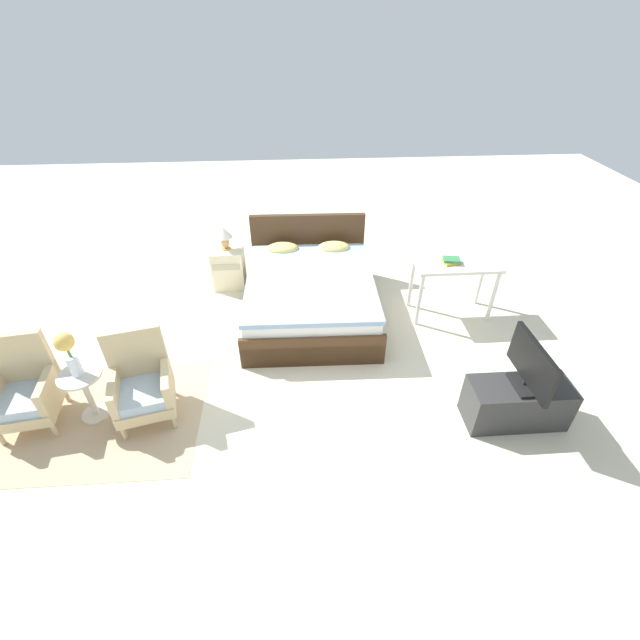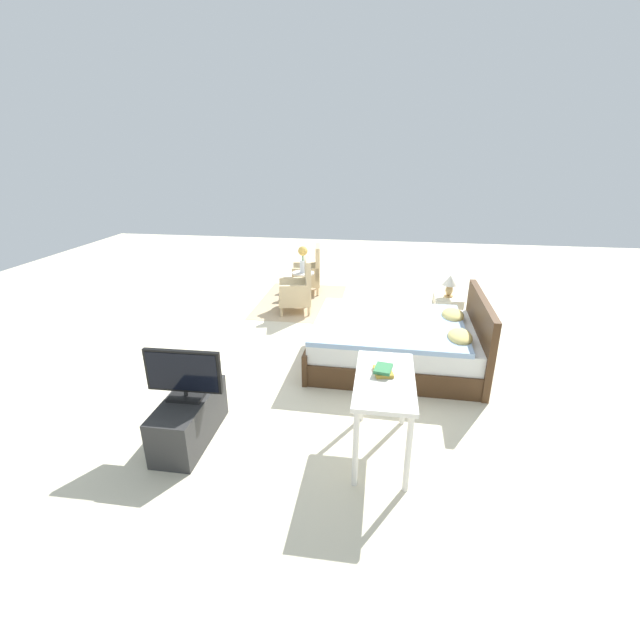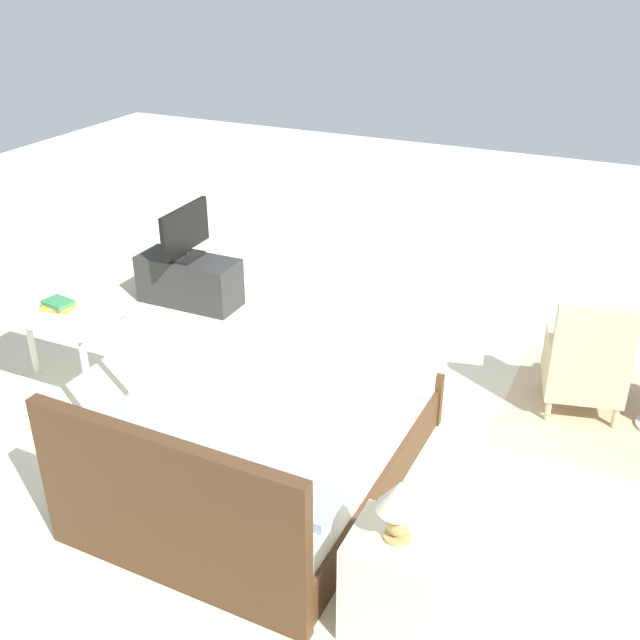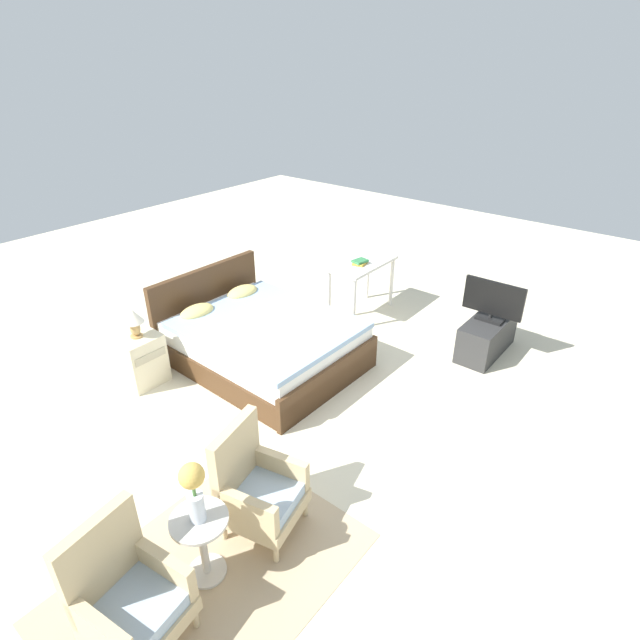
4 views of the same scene
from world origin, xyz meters
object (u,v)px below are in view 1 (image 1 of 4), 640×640
Objects in this scene: armchair_by_window_left at (25,390)px; vanity_desk at (455,270)px; tv_stand at (516,403)px; tv_flatscreen at (531,366)px; flower_vase at (68,350)px; book_stack at (451,261)px; armchair_by_window_right at (142,384)px; nightstand at (229,267)px; side_table at (86,390)px; bed at (310,292)px; table_lamp at (224,235)px.

armchair_by_window_left is 0.88× the size of vanity_desk.
tv_flatscreen is at bearing 1.14° from tv_stand.
flower_vase reaches higher than book_stack.
armchair_by_window_right is 0.71m from flower_vase.
vanity_desk is at bearing -17.37° from nightstand.
side_table is 0.95× the size of nightstand.
bed reaches higher than tv_flatscreen.
tv_stand is (3.61, -0.35, -0.15)m from armchair_by_window_right.
table_lamp is 4.10m from tv_flatscreen.
book_stack is (1.73, -0.20, 0.51)m from bed.
book_stack is at bearing -18.20° from table_lamp.
nightstand is 3.11m from vanity_desk.
table_lamp is 0.46× the size of tv_flatscreen.
table_lamp is 3.10m from vanity_desk.
flower_vase is (-0.54, -0.01, 0.47)m from armchair_by_window_right.
tv_stand is (1.90, -2.01, -0.07)m from bed.
bed reaches higher than book_stack.
flower_vase is 0.82× the size of nightstand.
tv_flatscreen reaches higher than tv_stand.
tv_stand is at bearing -87.31° from vanity_desk.
flower_vase is 4.33m from vanity_desk.
armchair_by_window_left is at bearing -162.12° from book_stack.
tv_stand is at bearing -178.86° from tv_flatscreen.
armchair_by_window_right is 2.79× the size of table_lamp.
tv_stand is 0.48m from tv_flatscreen.
book_stack is at bearing 20.31° from flower_vase.
bed is 3.87× the size of side_table.
book_stack is (4.53, 1.46, 0.42)m from armchair_by_window_left.
flower_vase is at bearing -159.85° from vanity_desk.
table_lamp is at bearing 65.32° from flower_vase.
tv_flatscreen is (4.15, -0.34, 0.36)m from side_table.
book_stack is at bearing 95.46° from tv_flatscreen.
vanity_desk reaches higher than tv_stand.
side_table is 2.66m from nightstand.
flower_vase is 4.24m from book_stack.
vanity_desk is (4.06, 1.49, -0.19)m from flower_vase.
table_lamp reaches higher than side_table.
tv_flatscreen is at bearing -4.65° from side_table.
flower_vase is at bearing -0.89° from armchair_by_window_left.
tv_flatscreen is (3.04, -2.75, -0.09)m from table_lamp.
armchair_by_window_left reaches higher than book_stack.
table_lamp reaches higher than tv_stand.
vanity_desk is (-0.09, 1.83, -0.05)m from tv_flatscreen.
bed is 6.53× the size of table_lamp.
armchair_by_window_left is 4.72m from tv_stand.
bed is 3.26m from armchair_by_window_left.
table_lamp is at bearing 65.32° from side_table.
side_table is 1.17× the size of flower_vase.
nightstand is at bearing -90.00° from table_lamp.
bed is 2.24× the size of tv_stand.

